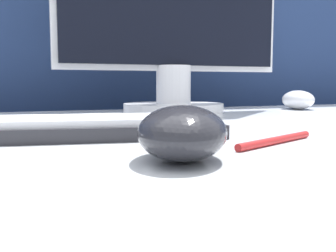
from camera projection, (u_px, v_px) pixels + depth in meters
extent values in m
cube|color=navy|center=(86.00, 131.00, 1.08)|extent=(5.00, 0.03, 1.42)
ellipsoid|color=#232328|center=(182.00, 133.00, 0.32)|extent=(0.11, 0.13, 0.05)
cube|color=#28282D|center=(43.00, 131.00, 0.46)|extent=(0.43, 0.18, 0.02)
cube|color=white|center=(43.00, 121.00, 0.45)|extent=(0.40, 0.16, 0.01)
cylinder|color=white|center=(173.00, 108.00, 0.86)|extent=(0.22, 0.22, 0.02)
cylinder|color=white|center=(173.00, 84.00, 0.86)|extent=(0.08, 0.08, 0.08)
ellipsoid|color=white|center=(298.00, 100.00, 0.97)|extent=(0.11, 0.13, 0.05)
cylinder|color=red|center=(276.00, 140.00, 0.41)|extent=(0.13, 0.06, 0.01)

